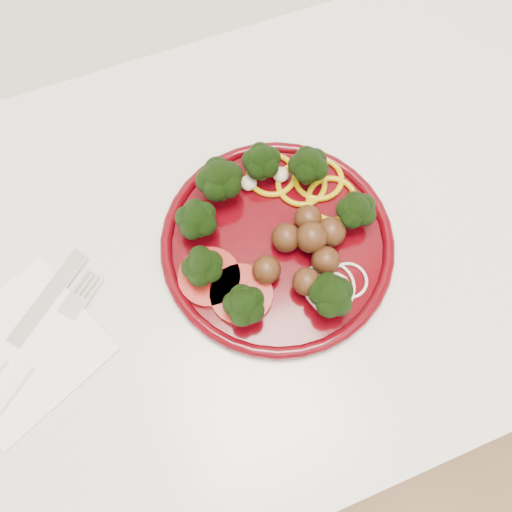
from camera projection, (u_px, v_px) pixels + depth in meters
name	position (u px, v px, depth m)	size (l,w,h in m)	color
counter	(304.00, 306.00, 1.01)	(2.40, 0.60, 0.90)	silver
plate	(275.00, 236.00, 0.56)	(0.27, 0.27, 0.06)	#410208
napkin	(24.00, 348.00, 0.53)	(0.15, 0.15, 0.00)	white
fork	(18.00, 380.00, 0.51)	(0.17, 0.14, 0.01)	white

